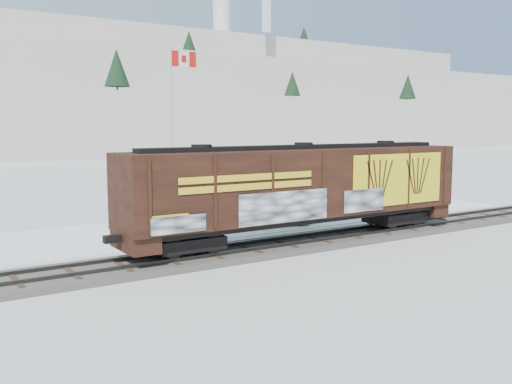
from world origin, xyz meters
TOP-DOWN VIEW (x-y plane):
  - ground at (0.00, 0.00)m, footprint 500.00×500.00m
  - rail_track at (0.00, 0.00)m, footprint 50.00×3.40m
  - parking_strip at (0.00, 7.50)m, footprint 40.00×8.00m
  - hopper_railcar at (-0.72, -0.01)m, footprint 18.47×3.06m
  - flagpole at (-1.88, 12.35)m, footprint 2.30×0.90m
  - car_silver at (-4.54, 5.58)m, footprint 4.40×2.77m
  - car_white at (-1.18, 6.50)m, footprint 4.30×2.61m
  - car_dark at (1.26, 5.52)m, footprint 4.85×3.23m

SIDE VIEW (x-z plane):
  - ground at x=0.00m, z-range 0.00..0.00m
  - parking_strip at x=0.00m, z-range 0.00..0.03m
  - rail_track at x=0.00m, z-range -0.07..0.36m
  - car_dark at x=1.26m, z-range 0.03..1.34m
  - car_white at x=-1.18m, z-range 0.03..1.37m
  - car_silver at x=-4.54m, z-range 0.03..1.43m
  - hopper_railcar at x=-0.72m, z-range 0.69..5.22m
  - flagpole at x=-1.88m, z-range -1.46..9.42m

